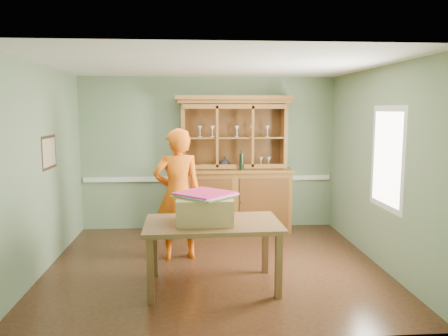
{
  "coord_description": "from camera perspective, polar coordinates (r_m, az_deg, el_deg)",
  "views": [
    {
      "loc": [
        -0.3,
        -5.76,
        2.12
      ],
      "look_at": [
        0.16,
        0.4,
        1.3
      ],
      "focal_mm": 35.0,
      "sensor_mm": 36.0,
      "label": 1
    }
  ],
  "objects": [
    {
      "name": "framed_map",
      "position": [
        6.39,
        -21.84,
        1.91
      ],
      "size": [
        0.03,
        0.6,
        0.46
      ],
      "color": "#351F15",
      "rests_on": "wall_left"
    },
    {
      "name": "wall_right",
      "position": [
        6.34,
        19.47,
        0.17
      ],
      "size": [
        0.0,
        4.0,
        4.0
      ],
      "primitive_type": "plane",
      "rotation": [
        1.57,
        0.0,
        -1.57
      ],
      "color": "gray",
      "rests_on": "floor"
    },
    {
      "name": "chair_rail",
      "position": [
        7.84,
        -2.01,
        -1.38
      ],
      "size": [
        4.41,
        0.05,
        0.08
      ],
      "primitive_type": "cube",
      "color": "white",
      "rests_on": "wall_back"
    },
    {
      "name": "person",
      "position": [
        6.23,
        -6.07,
        -3.43
      ],
      "size": [
        0.75,
        0.56,
        1.87
      ],
      "primitive_type": "imported",
      "rotation": [
        0.0,
        0.0,
        3.32
      ],
      "color": "orange",
      "rests_on": "floor"
    },
    {
      "name": "dining_table",
      "position": [
        5.24,
        -1.49,
        -8.06
      ],
      "size": [
        1.62,
        1.0,
        0.8
      ],
      "rotation": [
        0.0,
        0.0,
        0.02
      ],
      "color": "brown",
      "rests_on": "floor"
    },
    {
      "name": "window_panel",
      "position": [
        6.05,
        20.49,
        1.21
      ],
      "size": [
        0.03,
        0.96,
        1.36
      ],
      "color": "white",
      "rests_on": "wall_right"
    },
    {
      "name": "floor",
      "position": [
        6.14,
        -1.24,
        -12.61
      ],
      "size": [
        4.5,
        4.5,
        0.0
      ],
      "primitive_type": "plane",
      "color": "#4D2818",
      "rests_on": "ground"
    },
    {
      "name": "china_hutch",
      "position": [
        7.64,
        1.32,
        -2.18
      ],
      "size": [
        2.01,
        0.66,
        2.36
      ],
      "color": "brown",
      "rests_on": "floor"
    },
    {
      "name": "wall_front",
      "position": [
        3.85,
        0.27,
        -3.96
      ],
      "size": [
        4.5,
        0.0,
        4.5
      ],
      "primitive_type": "plane",
      "rotation": [
        -1.57,
        0.0,
        0.0
      ],
      "color": "gray",
      "rests_on": "floor"
    },
    {
      "name": "ceiling",
      "position": [
        5.8,
        -1.32,
        13.32
      ],
      "size": [
        4.5,
        4.5,
        0.0
      ],
      "primitive_type": "plane",
      "rotation": [
        3.14,
        0.0,
        0.0
      ],
      "color": "white",
      "rests_on": "wall_back"
    },
    {
      "name": "wall_back",
      "position": [
        7.8,
        -2.03,
        1.91
      ],
      "size": [
        4.5,
        0.0,
        4.5
      ],
      "primitive_type": "plane",
      "rotation": [
        1.57,
        0.0,
        0.0
      ],
      "color": "gray",
      "rests_on": "floor"
    },
    {
      "name": "wall_left",
      "position": [
        6.13,
        -22.78,
        -0.23
      ],
      "size": [
        0.0,
        4.0,
        4.0
      ],
      "primitive_type": "plane",
      "rotation": [
        1.57,
        0.0,
        1.57
      ],
      "color": "gray",
      "rests_on": "floor"
    },
    {
      "name": "cardboard_box",
      "position": [
        5.16,
        -2.52,
        -5.51
      ],
      "size": [
        0.66,
        0.53,
        0.3
      ],
      "primitive_type": "cube",
      "rotation": [
        0.0,
        0.0,
        -0.02
      ],
      "color": "tan",
      "rests_on": "dining_table"
    },
    {
      "name": "kite_stack",
      "position": [
        5.16,
        -2.57,
        -3.46
      ],
      "size": [
        0.78,
        0.78,
        0.05
      ],
      "rotation": [
        0.0,
        0.0,
        0.76
      ],
      "color": "yellow",
      "rests_on": "cardboard_box"
    }
  ]
}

